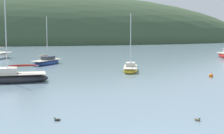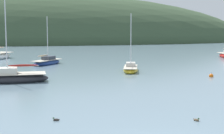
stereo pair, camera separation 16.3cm
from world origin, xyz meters
name	(u,v)px [view 1 (the left image)]	position (x,y,z in m)	size (l,w,h in m)	color
sailboat_white_near	(46,62)	(-7.02, 33.48, 0.34)	(4.33, 5.23, 6.51)	navy
sailboat_navy_dinghy	(130,69)	(2.76, 25.23, 0.31)	(2.51, 4.92, 6.68)	gold
sailboat_yellow_far	(11,78)	(-9.51, 19.37, 0.41)	(6.96, 2.93, 8.55)	#232328
mooring_buoy_channel	(211,76)	(10.18, 20.21, 0.12)	(0.44, 0.44, 0.54)	orange
duck_trailing	(57,120)	(-4.93, 5.54, 0.05)	(0.42, 0.18, 0.24)	#2D2823
duck_lone_left	(198,120)	(2.84, 4.54, 0.05)	(0.34, 0.40, 0.24)	brown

